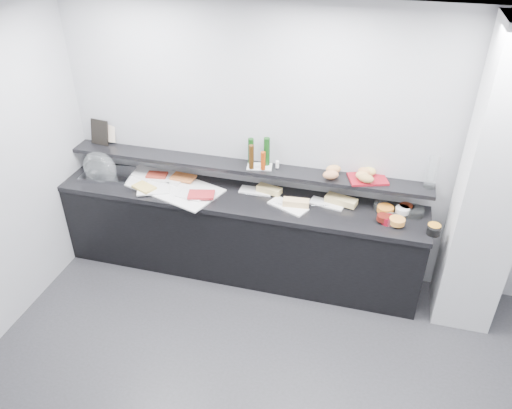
% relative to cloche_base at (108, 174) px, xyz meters
% --- Properties ---
extents(back_wall, '(5.00, 0.02, 2.70)m').
position_rel_cloche_base_xyz_m(back_wall, '(2.12, 0.27, 0.43)').
color(back_wall, '#A8AAAF').
rests_on(back_wall, ground).
extents(ceiling, '(5.00, 5.00, 0.00)m').
position_rel_cloche_base_xyz_m(ceiling, '(2.12, -1.73, 1.78)').
color(ceiling, white).
rests_on(ceiling, back_wall).
extents(column, '(0.50, 0.50, 2.70)m').
position_rel_cloche_base_xyz_m(column, '(3.62, -0.08, 0.43)').
color(column, silver).
rests_on(column, ground).
extents(buffet_cabinet, '(3.60, 0.60, 0.85)m').
position_rel_cloche_base_xyz_m(buffet_cabinet, '(1.42, -0.03, -0.50)').
color(buffet_cabinet, black).
rests_on(buffet_cabinet, ground).
extents(counter_top, '(3.62, 0.62, 0.05)m').
position_rel_cloche_base_xyz_m(counter_top, '(1.42, -0.03, -0.05)').
color(counter_top, black).
rests_on(counter_top, buffet_cabinet).
extents(wall_shelf, '(3.60, 0.25, 0.04)m').
position_rel_cloche_base_xyz_m(wall_shelf, '(1.42, 0.14, 0.21)').
color(wall_shelf, black).
rests_on(wall_shelf, back_wall).
extents(cloche_base, '(0.55, 0.40, 0.04)m').
position_rel_cloche_base_xyz_m(cloche_base, '(0.00, 0.00, 0.00)').
color(cloche_base, '#AAACB1').
rests_on(cloche_base, counter_top).
extents(cloche_dome, '(0.44, 0.35, 0.34)m').
position_rel_cloche_base_xyz_m(cloche_dome, '(-0.04, -0.07, 0.11)').
color(cloche_dome, white).
rests_on(cloche_dome, cloche_base).
extents(linen_runner, '(1.13, 0.79, 0.01)m').
position_rel_cloche_base_xyz_m(linen_runner, '(0.72, -0.03, -0.01)').
color(linen_runner, silver).
rests_on(linen_runner, counter_top).
extents(platter_meat_a, '(0.39, 0.33, 0.01)m').
position_rel_cloche_base_xyz_m(platter_meat_a, '(0.35, 0.12, 0.00)').
color(platter_meat_a, white).
rests_on(platter_meat_a, linen_runner).
extents(food_meat_a, '(0.22, 0.16, 0.02)m').
position_rel_cloche_base_xyz_m(food_meat_a, '(0.51, 0.09, 0.02)').
color(food_meat_a, maroon).
rests_on(food_meat_a, platter_meat_a).
extents(platter_salmon, '(0.32, 0.24, 0.01)m').
position_rel_cloche_base_xyz_m(platter_salmon, '(0.65, 0.08, 0.00)').
color(platter_salmon, white).
rests_on(platter_salmon, linen_runner).
extents(food_salmon, '(0.25, 0.17, 0.02)m').
position_rel_cloche_base_xyz_m(food_salmon, '(0.80, 0.11, 0.02)').
color(food_salmon, '#CA6429').
rests_on(food_salmon, platter_salmon).
extents(platter_cheese, '(0.37, 0.32, 0.01)m').
position_rel_cloche_base_xyz_m(platter_cheese, '(0.59, -0.16, 0.00)').
color(platter_cheese, white).
rests_on(platter_cheese, linen_runner).
extents(food_cheese, '(0.26, 0.22, 0.02)m').
position_rel_cloche_base_xyz_m(food_cheese, '(0.50, -0.17, 0.02)').
color(food_cheese, '#DFBE57').
rests_on(food_cheese, platter_cheese).
extents(platter_meat_b, '(0.29, 0.21, 0.01)m').
position_rel_cloche_base_xyz_m(platter_meat_b, '(0.98, -0.15, 0.00)').
color(platter_meat_b, white).
rests_on(platter_meat_b, linen_runner).
extents(food_meat_b, '(0.28, 0.21, 0.02)m').
position_rel_cloche_base_xyz_m(food_meat_b, '(1.09, -0.16, 0.02)').
color(food_meat_b, maroon).
rests_on(food_meat_b, platter_meat_b).
extents(sandwich_plate_left, '(0.32, 0.14, 0.01)m').
position_rel_cloche_base_xyz_m(sandwich_plate_left, '(1.56, 0.10, -0.01)').
color(sandwich_plate_left, white).
rests_on(sandwich_plate_left, counter_top).
extents(sandwich_food_left, '(0.26, 0.15, 0.06)m').
position_rel_cloche_base_xyz_m(sandwich_food_left, '(1.70, 0.10, 0.02)').
color(sandwich_food_left, '#D8BD71').
rests_on(sandwich_food_left, sandwich_plate_left).
extents(tongs_left, '(0.16, 0.01, 0.01)m').
position_rel_cloche_base_xyz_m(tongs_left, '(1.57, -0.00, -0.00)').
color(tongs_left, silver).
rests_on(tongs_left, sandwich_plate_left).
extents(sandwich_plate_mid, '(0.41, 0.30, 0.01)m').
position_rel_cloche_base_xyz_m(sandwich_plate_mid, '(1.93, -0.09, -0.01)').
color(sandwich_plate_mid, white).
rests_on(sandwich_plate_mid, counter_top).
extents(sandwich_food_mid, '(0.25, 0.11, 0.06)m').
position_rel_cloche_base_xyz_m(sandwich_food_mid, '(2.00, -0.07, 0.02)').
color(sandwich_food_mid, '#DAB072').
rests_on(sandwich_food_mid, sandwich_plate_mid).
extents(tongs_mid, '(0.16, 0.04, 0.01)m').
position_rel_cloche_base_xyz_m(tongs_mid, '(1.86, -0.09, -0.00)').
color(tongs_mid, silver).
rests_on(tongs_mid, sandwich_plate_mid).
extents(sandwich_plate_right, '(0.35, 0.20, 0.01)m').
position_rel_cloche_base_xyz_m(sandwich_plate_right, '(2.28, 0.05, -0.01)').
color(sandwich_plate_right, silver).
rests_on(sandwich_plate_right, counter_top).
extents(sandwich_food_right, '(0.31, 0.18, 0.06)m').
position_rel_cloche_base_xyz_m(sandwich_food_right, '(2.40, 0.09, 0.02)').
color(sandwich_food_right, tan).
rests_on(sandwich_food_right, sandwich_plate_right).
extents(tongs_right, '(0.16, 0.05, 0.01)m').
position_rel_cloche_base_xyz_m(tongs_right, '(2.22, -0.02, -0.00)').
color(tongs_right, silver).
rests_on(tongs_right, sandwich_plate_right).
extents(bowl_glass_fruit, '(0.18, 0.18, 0.07)m').
position_rel_cloche_base_xyz_m(bowl_glass_fruit, '(2.78, 0.08, 0.02)').
color(bowl_glass_fruit, silver).
rests_on(bowl_glass_fruit, counter_top).
extents(fill_glass_fruit, '(0.18, 0.18, 0.05)m').
position_rel_cloche_base_xyz_m(fill_glass_fruit, '(2.81, 0.03, 0.03)').
color(fill_glass_fruit, orange).
rests_on(fill_glass_fruit, bowl_glass_fruit).
extents(bowl_black_jam, '(0.17, 0.17, 0.07)m').
position_rel_cloche_base_xyz_m(bowl_black_jam, '(3.00, 0.10, 0.02)').
color(bowl_black_jam, black).
rests_on(bowl_black_jam, counter_top).
extents(fill_black_jam, '(0.14, 0.14, 0.05)m').
position_rel_cloche_base_xyz_m(fill_black_jam, '(2.99, 0.11, 0.03)').
color(fill_black_jam, '#5A1C0C').
rests_on(fill_black_jam, bowl_black_jam).
extents(bowl_glass_cream, '(0.22, 0.22, 0.07)m').
position_rel_cloche_base_xyz_m(bowl_glass_cream, '(3.06, 0.08, 0.02)').
color(bowl_glass_cream, white).
rests_on(bowl_glass_cream, counter_top).
extents(fill_glass_cream, '(0.13, 0.13, 0.05)m').
position_rel_cloche_base_xyz_m(fill_glass_cream, '(2.96, 0.06, 0.03)').
color(fill_glass_cream, white).
rests_on(fill_glass_cream, bowl_glass_cream).
extents(bowl_red_jam, '(0.13, 0.13, 0.07)m').
position_rel_cloche_base_xyz_m(bowl_red_jam, '(2.84, -0.12, 0.02)').
color(bowl_red_jam, maroon).
rests_on(bowl_red_jam, counter_top).
extents(fill_red_jam, '(0.14, 0.14, 0.05)m').
position_rel_cloche_base_xyz_m(fill_red_jam, '(2.80, -0.11, 0.03)').
color(fill_red_jam, '#50110B').
rests_on(fill_red_jam, bowl_red_jam).
extents(bowl_glass_salmon, '(0.16, 0.16, 0.07)m').
position_rel_cloche_base_xyz_m(bowl_glass_salmon, '(2.88, -0.11, 0.02)').
color(bowl_glass_salmon, white).
rests_on(bowl_glass_salmon, counter_top).
extents(fill_glass_salmon, '(0.19, 0.19, 0.05)m').
position_rel_cloche_base_xyz_m(fill_glass_salmon, '(2.92, -0.14, 0.03)').
color(fill_glass_salmon, orange).
rests_on(fill_glass_salmon, bowl_glass_salmon).
extents(bowl_black_fruit, '(0.14, 0.14, 0.07)m').
position_rel_cloche_base_xyz_m(bowl_black_fruit, '(3.23, -0.18, 0.02)').
color(bowl_black_fruit, black).
rests_on(bowl_black_fruit, counter_top).
extents(fill_black_fruit, '(0.14, 0.14, 0.05)m').
position_rel_cloche_base_xyz_m(fill_black_fruit, '(3.23, -0.15, 0.03)').
color(fill_black_fruit, orange).
rests_on(fill_black_fruit, bowl_black_fruit).
extents(framed_print, '(0.21, 0.10, 0.26)m').
position_rel_cloche_base_xyz_m(framed_print, '(-0.16, 0.22, 0.36)').
color(framed_print, black).
rests_on(framed_print, wall_shelf).
extents(print_art, '(0.18, 0.06, 0.22)m').
position_rel_cloche_base_xyz_m(print_art, '(-0.09, 0.25, 0.36)').
color(print_art, beige).
rests_on(print_art, framed_print).
extents(condiment_tray, '(0.26, 0.19, 0.01)m').
position_rel_cloche_base_xyz_m(condiment_tray, '(1.59, 0.15, 0.24)').
color(condiment_tray, white).
rests_on(condiment_tray, wall_shelf).
extents(bottle_green_a, '(0.07, 0.07, 0.26)m').
position_rel_cloche_base_xyz_m(bottle_green_a, '(1.49, 0.19, 0.37)').
color(bottle_green_a, '#103C10').
rests_on(bottle_green_a, condiment_tray).
extents(bottle_brown, '(0.06, 0.06, 0.24)m').
position_rel_cloche_base_xyz_m(bottle_brown, '(1.52, 0.09, 0.36)').
color(bottle_brown, '#38210A').
rests_on(bottle_brown, condiment_tray).
extents(bottle_green_b, '(0.07, 0.07, 0.28)m').
position_rel_cloche_base_xyz_m(bottle_green_b, '(1.65, 0.20, 0.38)').
color(bottle_green_b, '#103D11').
rests_on(bottle_green_b, condiment_tray).
extents(bottle_hot, '(0.06, 0.06, 0.18)m').
position_rel_cloche_base_xyz_m(bottle_hot, '(1.64, 0.10, 0.33)').
color(bottle_hot, '#A1360B').
rests_on(bottle_hot, condiment_tray).
extents(shaker_salt, '(0.03, 0.03, 0.07)m').
position_rel_cloche_base_xyz_m(shaker_salt, '(1.66, 0.19, 0.28)').
color(shaker_salt, white).
rests_on(shaker_salt, condiment_tray).
extents(shaker_pepper, '(0.04, 0.04, 0.07)m').
position_rel_cloche_base_xyz_m(shaker_pepper, '(1.76, 0.16, 0.28)').
color(shaker_pepper, white).
rests_on(shaker_pepper, condiment_tray).
extents(bread_tray, '(0.40, 0.34, 0.02)m').
position_rel_cloche_base_xyz_m(bread_tray, '(2.62, 0.17, 0.24)').
color(bread_tray, maroon).
rests_on(bread_tray, wall_shelf).
extents(bread_roll_nw, '(0.17, 0.14, 0.08)m').
position_rel_cloche_base_xyz_m(bread_roll_nw, '(2.29, 0.18, 0.29)').
color(bread_roll_nw, tan).
rests_on(bread_roll_nw, bread_tray).
extents(bread_roll_n, '(0.14, 0.10, 0.08)m').
position_rel_cloche_base_xyz_m(bread_roll_n, '(2.58, 0.21, 0.29)').
color(bread_roll_n, '#C5844B').
rests_on(bread_roll_n, bread_tray).
extents(bread_roll_ne, '(0.13, 0.09, 0.08)m').
position_rel_cloche_base_xyz_m(bread_roll_ne, '(2.62, 0.23, 0.29)').
color(bread_roll_ne, '#D6B251').
rests_on(bread_roll_ne, bread_tray).
extents(bread_roll_sw, '(0.17, 0.14, 0.08)m').
position_rel_cloche_base_xyz_m(bread_roll_sw, '(2.28, 0.07, 0.29)').
color(bread_roll_sw, '#BC7448').
rests_on(bread_roll_sw, bread_tray).
extents(bread_roll_se, '(0.17, 0.13, 0.08)m').
position_rel_cloche_base_xyz_m(bread_roll_se, '(2.60, 0.09, 0.29)').
color(bread_roll_se, '#AC7F41').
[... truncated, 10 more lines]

